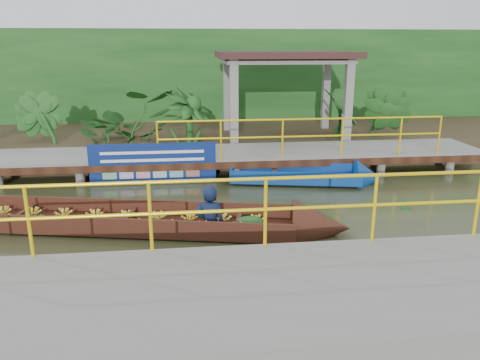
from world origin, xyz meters
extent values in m
plane|color=#32351A|center=(0.00, 0.00, 0.00)|extent=(80.00, 80.00, 0.00)
cube|color=#2F2517|center=(0.00, 7.50, 0.23)|extent=(30.00, 8.00, 0.45)
cube|color=slate|center=(0.00, 3.50, 0.50)|extent=(16.00, 2.00, 0.15)
cube|color=black|center=(0.00, 2.50, 0.42)|extent=(16.00, 0.12, 0.18)
cylinder|color=yellow|center=(2.75, 2.55, 1.57)|extent=(7.50, 0.05, 0.05)
cylinder|color=yellow|center=(2.75, 2.55, 1.12)|extent=(7.50, 0.05, 0.05)
cylinder|color=yellow|center=(2.75, 2.55, 1.07)|extent=(0.05, 0.05, 1.00)
cylinder|color=slate|center=(-4.00, 2.70, 0.22)|extent=(0.24, 0.24, 0.55)
cylinder|color=slate|center=(-4.00, 4.30, 0.22)|extent=(0.24, 0.24, 0.55)
cylinder|color=slate|center=(-2.00, 2.70, 0.22)|extent=(0.24, 0.24, 0.55)
cylinder|color=slate|center=(-2.00, 4.30, 0.22)|extent=(0.24, 0.24, 0.55)
cylinder|color=slate|center=(0.00, 2.70, 0.22)|extent=(0.24, 0.24, 0.55)
cylinder|color=slate|center=(0.00, 4.30, 0.22)|extent=(0.24, 0.24, 0.55)
cylinder|color=slate|center=(2.00, 2.70, 0.22)|extent=(0.24, 0.24, 0.55)
cylinder|color=slate|center=(2.00, 4.30, 0.22)|extent=(0.24, 0.24, 0.55)
cylinder|color=slate|center=(4.00, 2.70, 0.22)|extent=(0.24, 0.24, 0.55)
cylinder|color=slate|center=(4.00, 4.30, 0.22)|extent=(0.24, 0.24, 0.55)
cylinder|color=slate|center=(6.00, 2.70, 0.22)|extent=(0.24, 0.24, 0.55)
cylinder|color=slate|center=(6.00, 4.30, 0.22)|extent=(0.24, 0.24, 0.55)
cylinder|color=slate|center=(0.00, 2.70, 0.22)|extent=(0.24, 0.24, 0.55)
cube|color=slate|center=(1.00, -4.20, 0.30)|extent=(18.00, 2.40, 0.70)
cylinder|color=yellow|center=(1.00, -3.05, 1.65)|extent=(10.00, 0.05, 0.05)
cylinder|color=yellow|center=(1.00, -3.05, 1.20)|extent=(10.00, 0.05, 0.05)
cylinder|color=yellow|center=(1.00, -3.05, 1.15)|extent=(0.05, 0.05, 1.00)
cube|color=slate|center=(1.20, 5.10, 1.60)|extent=(0.25, 0.25, 2.80)
cube|color=slate|center=(4.80, 5.10, 1.60)|extent=(0.25, 0.25, 2.80)
cube|color=slate|center=(1.20, 7.50, 1.60)|extent=(0.25, 0.25, 2.80)
cube|color=slate|center=(4.80, 7.50, 1.60)|extent=(0.25, 0.25, 2.80)
cube|color=slate|center=(3.00, 6.30, 2.90)|extent=(4.00, 2.60, 0.12)
cube|color=#371E1B|center=(3.00, 6.30, 3.10)|extent=(4.40, 3.00, 0.20)
cube|color=#163F14|center=(0.00, 10.00, 2.00)|extent=(30.00, 0.80, 4.00)
cube|color=#34190E|center=(-2.50, -0.29, 0.06)|extent=(8.62, 2.83, 0.06)
cube|color=#34190E|center=(-2.39, 0.24, 0.21)|extent=(8.41, 1.85, 0.36)
cube|color=#34190E|center=(-2.61, -0.81, 0.21)|extent=(8.41, 1.85, 0.36)
cone|color=#34190E|center=(2.17, -1.28, 0.15)|extent=(1.26, 1.23, 1.03)
ellipsoid|color=#163F14|center=(0.86, -1.00, 0.17)|extent=(0.69, 0.59, 0.28)
imported|color=#0F1837|center=(0.12, -0.84, 0.91)|extent=(0.67, 0.53, 1.62)
cube|color=navy|center=(2.48, 2.18, 0.11)|extent=(3.37, 1.60, 0.11)
cube|color=navy|center=(2.58, 2.66, 0.24)|extent=(3.19, 0.71, 0.32)
cube|color=navy|center=(2.38, 1.71, 0.24)|extent=(3.19, 0.71, 0.32)
cube|color=navy|center=(0.89, 2.51, 0.24)|extent=(0.26, 0.97, 0.32)
cone|color=navy|center=(4.28, 1.81, 0.17)|extent=(0.82, 1.02, 0.91)
cube|color=black|center=(1.95, 2.29, 0.28)|extent=(0.30, 0.98, 0.05)
cube|color=navy|center=(-1.14, 2.48, 0.55)|extent=(3.18, 0.03, 0.99)
cube|color=white|center=(-1.14, 2.46, 0.82)|extent=(2.58, 0.01, 0.07)
cube|color=white|center=(-1.14, 2.46, 0.62)|extent=(2.58, 0.01, 0.07)
imported|color=#163F14|center=(-4.69, 5.30, 1.26)|extent=(1.29, 1.29, 1.62)
imported|color=#163F14|center=(-2.19, 5.30, 1.26)|extent=(1.29, 1.29, 1.62)
imported|color=#163F14|center=(-0.19, 5.30, 1.26)|extent=(1.29, 1.29, 1.62)
imported|color=#163F14|center=(4.81, 5.30, 1.26)|extent=(1.29, 1.29, 1.62)
imported|color=#163F14|center=(6.31, 5.30, 1.26)|extent=(1.29, 1.29, 1.62)
camera|label=1|loc=(-0.27, -9.16, 3.44)|focal=35.00mm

